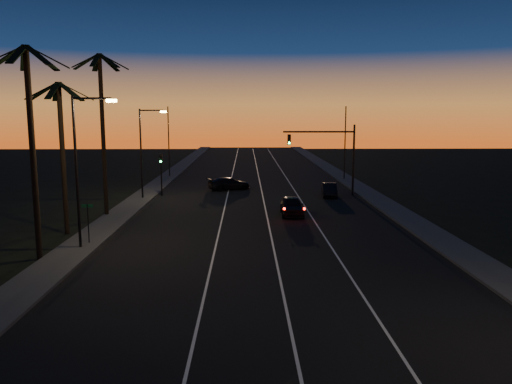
{
  "coord_description": "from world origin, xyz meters",
  "views": [
    {
      "loc": [
        -1.14,
        -9.0,
        7.89
      ],
      "look_at": [
        -0.51,
        22.32,
        3.07
      ],
      "focal_mm": 35.0,
      "sensor_mm": 36.0,
      "label": 1
    }
  ],
  "objects_px": {
    "signal_mast": "(330,147)",
    "cross_car": "(229,184)",
    "lead_car": "(292,206)",
    "right_car": "(329,190)"
  },
  "relations": [
    {
      "from": "signal_mast",
      "to": "cross_car",
      "type": "height_order",
      "value": "signal_mast"
    },
    {
      "from": "cross_car",
      "to": "signal_mast",
      "type": "bearing_deg",
      "value": -20.77
    },
    {
      "from": "signal_mast",
      "to": "right_car",
      "type": "relative_size",
      "value": 1.76
    },
    {
      "from": "right_car",
      "to": "lead_car",
      "type": "bearing_deg",
      "value": -116.38
    },
    {
      "from": "lead_car",
      "to": "signal_mast",
      "type": "bearing_deg",
      "value": 64.95
    },
    {
      "from": "signal_mast",
      "to": "cross_car",
      "type": "relative_size",
      "value": 1.42
    },
    {
      "from": "signal_mast",
      "to": "lead_car",
      "type": "relative_size",
      "value": 1.44
    },
    {
      "from": "lead_car",
      "to": "right_car",
      "type": "relative_size",
      "value": 1.22
    },
    {
      "from": "signal_mast",
      "to": "right_car",
      "type": "xyz_separation_m",
      "value": [
        -0.1,
        -0.77,
        -4.12
      ]
    },
    {
      "from": "signal_mast",
      "to": "cross_car",
      "type": "bearing_deg",
      "value": 159.23
    }
  ]
}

